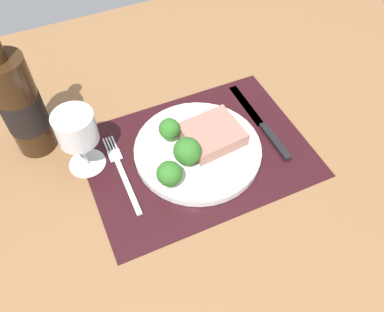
{
  "coord_description": "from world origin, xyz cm",
  "views": [
    {
      "loc": [
        -20.87,
        -43.57,
        61.28
      ],
      "look_at": [
        -1.84,
        -1.42,
        1.9
      ],
      "focal_mm": 37.4,
      "sensor_mm": 36.0,
      "label": 1
    }
  ],
  "objects_px": {
    "knife": "(263,126)",
    "wine_bottle": "(21,106)",
    "fork": "(122,172)",
    "steak": "(212,134)",
    "plate": "(198,150)",
    "wine_glass": "(77,131)"
  },
  "relations": [
    {
      "from": "knife",
      "to": "wine_bottle",
      "type": "distance_m",
      "value": 0.46
    },
    {
      "from": "fork",
      "to": "steak",
      "type": "bearing_deg",
      "value": -4.34
    },
    {
      "from": "plate",
      "to": "fork",
      "type": "distance_m",
      "value": 0.15
    },
    {
      "from": "wine_bottle",
      "to": "knife",
      "type": "bearing_deg",
      "value": -19.0
    },
    {
      "from": "steak",
      "to": "wine_glass",
      "type": "height_order",
      "value": "wine_glass"
    },
    {
      "from": "plate",
      "to": "knife",
      "type": "xyz_separation_m",
      "value": [
        0.15,
        0.01,
        -0.0
      ]
    },
    {
      "from": "plate",
      "to": "steak",
      "type": "relative_size",
      "value": 2.3
    },
    {
      "from": "plate",
      "to": "wine_bottle",
      "type": "xyz_separation_m",
      "value": [
        -0.28,
        0.15,
        0.1
      ]
    },
    {
      "from": "plate",
      "to": "steak",
      "type": "distance_m",
      "value": 0.04
    },
    {
      "from": "plate",
      "to": "wine_glass",
      "type": "relative_size",
      "value": 1.86
    },
    {
      "from": "steak",
      "to": "knife",
      "type": "xyz_separation_m",
      "value": [
        0.12,
        -0.0,
        -0.03
      ]
    },
    {
      "from": "plate",
      "to": "wine_bottle",
      "type": "distance_m",
      "value": 0.33
    },
    {
      "from": "plate",
      "to": "wine_glass",
      "type": "height_order",
      "value": "wine_glass"
    },
    {
      "from": "wine_glass",
      "to": "fork",
      "type": "bearing_deg",
      "value": -43.8
    },
    {
      "from": "plate",
      "to": "wine_bottle",
      "type": "height_order",
      "value": "wine_bottle"
    },
    {
      "from": "knife",
      "to": "fork",
      "type": "bearing_deg",
      "value": -179.82
    },
    {
      "from": "steak",
      "to": "knife",
      "type": "relative_size",
      "value": 0.46
    },
    {
      "from": "fork",
      "to": "plate",
      "type": "bearing_deg",
      "value": -7.97
    },
    {
      "from": "steak",
      "to": "wine_bottle",
      "type": "bearing_deg",
      "value": 155.16
    },
    {
      "from": "wine_glass",
      "to": "plate",
      "type": "bearing_deg",
      "value": -17.8
    },
    {
      "from": "steak",
      "to": "wine_bottle",
      "type": "xyz_separation_m",
      "value": [
        -0.31,
        0.14,
        0.07
      ]
    },
    {
      "from": "wine_bottle",
      "to": "wine_glass",
      "type": "xyz_separation_m",
      "value": [
        0.08,
        -0.09,
        -0.01
      ]
    }
  ]
}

